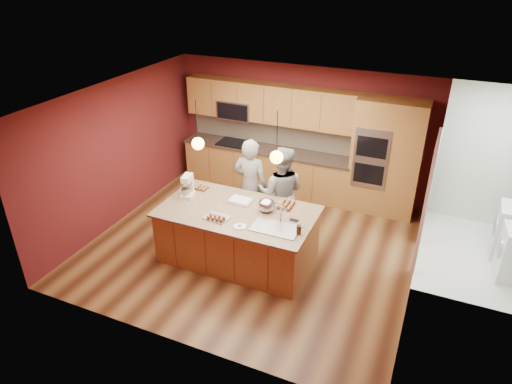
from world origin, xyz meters
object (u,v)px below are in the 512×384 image
at_px(island, 239,234).
at_px(mixing_bowl, 266,205).
at_px(person_left, 251,186).
at_px(stand_mixer, 188,187).
at_px(person_right, 281,193).

xyz_separation_m(island, mixing_bowl, (0.43, 0.18, 0.57)).
relative_size(person_left, stand_mixer, 4.61).
bearing_deg(mixing_bowl, stand_mixer, -177.36).
relative_size(person_right, mixing_bowl, 6.29).
relative_size(island, person_right, 1.46).
bearing_deg(mixing_bowl, person_right, 93.38).
relative_size(person_left, person_right, 1.03).
bearing_deg(stand_mixer, person_right, 20.32).
height_order(person_right, mixing_bowl, person_right).
bearing_deg(stand_mixer, island, -17.74).
distance_m(person_left, person_right, 0.59).
xyz_separation_m(person_left, stand_mixer, (-0.80, -0.86, 0.21)).
xyz_separation_m(island, person_right, (0.38, 0.97, 0.40)).
bearing_deg(person_left, stand_mixer, 45.54).
bearing_deg(mixing_bowl, person_left, 128.90).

